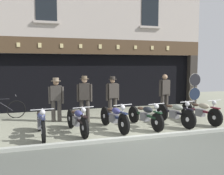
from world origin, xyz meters
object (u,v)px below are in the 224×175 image
object	(u,v)px
assistant_far_right	(165,92)
motorcycle_right	(201,111)
motorcycle_far_left	(41,122)
motorcycle_center_left	(114,117)
motorcycle_center	(145,115)
motorcycle_left	(77,120)
tyre_sign_pole	(195,87)
salesman_left	(56,97)
salesman_right	(113,95)
leaning_bicycle	(2,109)
advert_board_far	(34,78)
shopkeeper_center	(85,97)
advert_board_near	(57,76)
motorcycle_center_right	(175,113)

from	to	relation	value
assistant_far_right	motorcycle_right	bearing A→B (deg)	99.10
motorcycle_far_left	motorcycle_center_left	bearing A→B (deg)	179.62
motorcycle_center_left	motorcycle_right	bearing A→B (deg)	171.56
motorcycle_far_left	motorcycle_right	distance (m)	5.63
motorcycle_center	motorcycle_left	bearing A→B (deg)	-9.12
motorcycle_left	tyre_sign_pole	size ratio (longest dim) A/B	1.15
motorcycle_right	motorcycle_center_left	bearing A→B (deg)	-7.01
salesman_left	salesman_right	world-z (taller)	salesman_right
salesman_right	motorcycle_right	bearing A→B (deg)	142.79
salesman_right	tyre_sign_pole	world-z (taller)	tyre_sign_pole
assistant_far_right	leaning_bicycle	xyz separation A→B (m)	(-6.46, 1.14, -0.57)
motorcycle_left	motorcycle_right	distance (m)	4.55
advert_board_far	leaning_bicycle	size ratio (longest dim) A/B	0.55
motorcycle_far_left	motorcycle_center	distance (m)	3.40
salesman_right	leaning_bicycle	world-z (taller)	salesman_right
advert_board_far	shopkeeper_center	bearing A→B (deg)	-58.08
motorcycle_far_left	salesman_left	bearing A→B (deg)	-111.00
tyre_sign_pole	advert_board_near	world-z (taller)	advert_board_near
shopkeeper_center	salesman_right	distance (m)	1.22
motorcycle_far_left	shopkeeper_center	bearing A→B (deg)	-141.36
motorcycle_center_left	salesman_right	distance (m)	1.76
advert_board_far	leaning_bicycle	world-z (taller)	advert_board_far
shopkeeper_center	assistant_far_right	size ratio (longest dim) A/B	1.00
salesman_left	advert_board_far	bearing A→B (deg)	-60.85
tyre_sign_pole	assistant_far_right	bearing A→B (deg)	-160.40
motorcycle_center_left	tyre_sign_pole	xyz separation A→B (m)	(4.75, 2.40, 0.62)
motorcycle_center_left	advert_board_near	size ratio (longest dim) A/B	1.85
salesman_left	leaning_bicycle	world-z (taller)	salesman_left
motorcycle_center_left	salesman_left	size ratio (longest dim) A/B	1.21
motorcycle_far_left	assistant_far_right	world-z (taller)	assistant_far_right
assistant_far_right	advert_board_near	size ratio (longest dim) A/B	1.60
motorcycle_center_right	tyre_sign_pole	distance (m)	3.53
motorcycle_far_left	advert_board_far	world-z (taller)	advert_board_far
shopkeeper_center	advert_board_near	world-z (taller)	advert_board_near
motorcycle_center_left	salesman_right	bearing A→B (deg)	-114.49
motorcycle_center_right	advert_board_near	xyz separation A→B (m)	(-3.68, 4.11, 1.18)
motorcycle_right	tyre_sign_pole	xyz separation A→B (m)	(1.41, 2.37, 0.63)
motorcycle_center_right	salesman_left	world-z (taller)	salesman_left
motorcycle_left	salesman_right	world-z (taller)	salesman_right
motorcycle_center_left	shopkeeper_center	world-z (taller)	shopkeeper_center
advert_board_near	motorcycle_center_right	bearing A→B (deg)	-48.23
tyre_sign_pole	advert_board_far	size ratio (longest dim) A/B	1.79
motorcycle_center_left	salesman_left	distance (m)	2.49
salesman_right	tyre_sign_pole	distance (m)	4.37
shopkeeper_center	advert_board_near	distance (m)	2.98
motorcycle_far_left	motorcycle_left	bearing A→B (deg)	-178.94
motorcycle_center	advert_board_near	size ratio (longest dim) A/B	1.86
advert_board_near	leaning_bicycle	distance (m)	2.87
motorcycle_far_left	motorcycle_right	size ratio (longest dim) A/B	1.03
motorcycle_center	motorcycle_right	distance (m)	2.23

